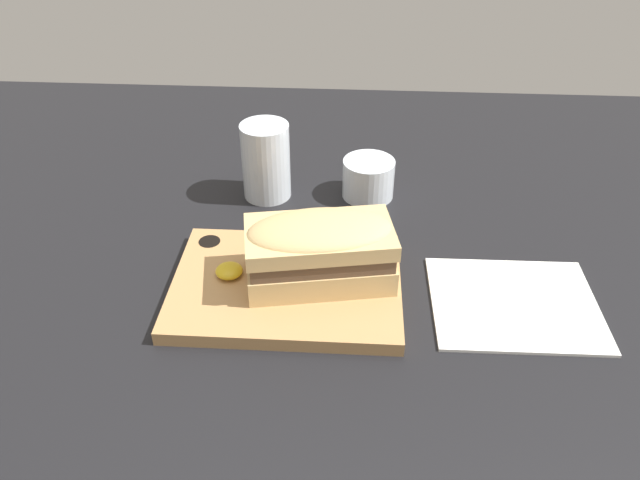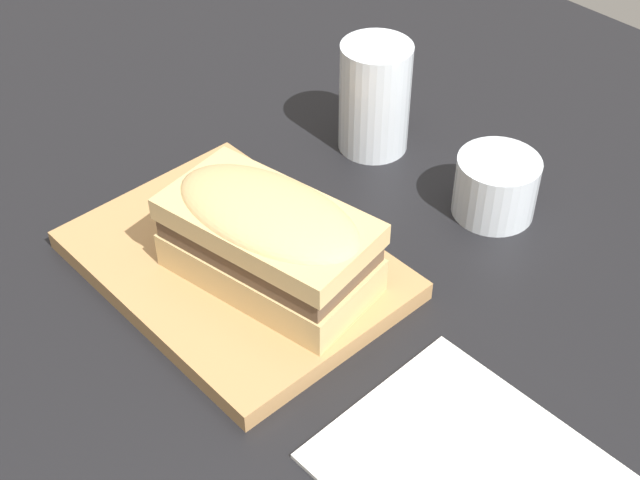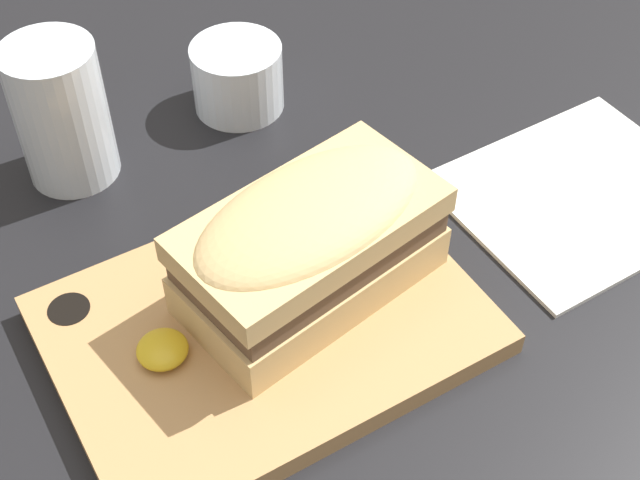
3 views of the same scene
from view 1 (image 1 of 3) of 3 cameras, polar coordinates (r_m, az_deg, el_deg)
The scene contains 7 objects.
dining_table at distance 81.29cm, azimuth 2.97°, elevation -4.57°, with size 183.27×128.85×2.00cm.
serving_board at distance 78.98cm, azimuth -2.81°, elevation -4.17°, with size 28.57×20.98×1.87cm.
sandwich at distance 75.80cm, azimuth 0.27°, elevation -0.73°, with size 19.27×12.52×8.65cm.
mustard_dollop at distance 79.37cm, azimuth -8.02°, elevation -2.81°, with size 3.45×3.45×1.38cm.
water_glass at distance 96.11cm, azimuth -4.70°, elevation 6.79°, with size 7.37×7.37×11.86cm.
wine_glass at distance 97.11cm, azimuth 4.68°, elevation 5.46°, with size 7.99×7.99×6.04cm.
napkin at distance 81.12cm, azimuth 17.61°, elevation -5.56°, with size 20.54×17.22×0.40cm.
Camera 1 is at (-0.41, -61.93, 53.65)cm, focal length 35.00 mm.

